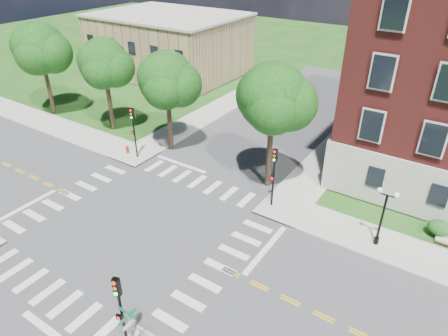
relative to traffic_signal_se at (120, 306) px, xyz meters
The scene contains 18 objects.
ground 10.38m from the traffic_signal_se, 132.32° to the left, with size 160.00×160.00×0.00m, color #1C4814.
road_ew 10.37m from the traffic_signal_se, 132.32° to the left, with size 90.00×12.00×0.01m, color #3D3D3F.
road_ns 10.37m from the traffic_signal_se, 132.32° to the left, with size 12.00×90.00×0.01m, color #3D3D3F.
sidewalk_ne 24.50m from the traffic_signal_se, 68.95° to the left, with size 34.00×34.00×0.12m.
sidewalk_nw 31.76m from the traffic_signal_se, 134.16° to the left, with size 34.00×34.00×0.12m.
crosswalk_east 7.99m from the traffic_signal_se, 85.68° to the left, with size 2.20×10.20×0.02m, color silver, non-canonical shape.
stop_bar_east 11.00m from the traffic_signal_se, 78.20° to the left, with size 0.40×5.50×0.00m, color silver.
secondary_building 47.05m from the traffic_signal_se, 127.52° to the left, with size 20.40×15.40×8.30m.
tree_a 34.48m from the traffic_signal_se, 149.57° to the left, with size 5.56×5.56×10.12m.
tree_b 27.58m from the traffic_signal_se, 138.53° to the left, with size 4.86×4.86×9.41m.
tree_c 22.11m from the traffic_signal_se, 124.47° to the left, with size 5.04×5.04×9.31m.
tree_d 17.95m from the traffic_signal_se, 94.93° to the left, with size 5.21×5.21×10.15m.
traffic_signal_se is the anchor object (origin of this frame).
traffic_signal_ne 14.85m from the traffic_signal_se, 89.29° to the left, with size 0.34×0.38×4.80m.
traffic_signal_nw 20.21m from the traffic_signal_se, 133.02° to the left, with size 0.37×0.43×4.80m.
twin_lamp_west 16.84m from the traffic_signal_se, 61.50° to the left, with size 1.36×0.36×4.23m.
street_sign_pole 1.01m from the traffic_signal_se, ahead, with size 1.10×1.10×3.10m.
fire_hydrant 21.36m from the traffic_signal_se, 135.44° to the left, with size 0.35×0.35×0.75m.
Camera 1 is at (17.56, -15.14, 17.84)m, focal length 32.00 mm.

